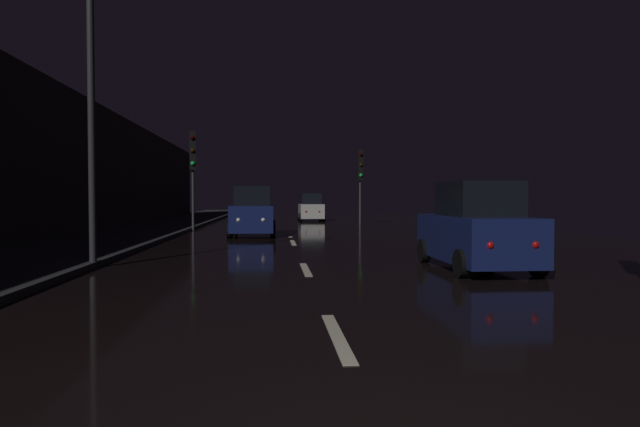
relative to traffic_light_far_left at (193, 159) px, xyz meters
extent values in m
cube|color=black|center=(4.66, 0.74, -3.58)|extent=(26.33, 84.00, 0.02)
cube|color=#28282B|center=(-2.30, 0.74, -3.49)|extent=(4.40, 84.00, 0.15)
cube|color=#2D2B28|center=(-4.90, -2.76, -0.45)|extent=(0.80, 63.00, 6.25)
cube|color=beige|center=(4.66, -20.76, -3.56)|extent=(0.16, 2.20, 0.01)
cube|color=beige|center=(4.66, -14.91, -3.56)|extent=(0.16, 2.20, 0.01)
cube|color=beige|center=(4.66, -7.60, -3.56)|extent=(0.16, 2.20, 0.01)
cube|color=beige|center=(4.66, -3.76, -3.56)|extent=(0.16, 2.20, 0.01)
cylinder|color=#38383A|center=(0.00, 0.02, -2.06)|extent=(0.12, 0.12, 3.01)
cube|color=black|center=(0.00, 0.02, 0.39)|extent=(0.35, 0.38, 1.90)
sphere|color=black|center=(0.02, -0.16, 1.02)|extent=(0.22, 0.22, 0.22)
sphere|color=black|center=(0.02, -0.16, 0.39)|extent=(0.22, 0.22, 0.22)
sphere|color=#19D84C|center=(0.02, -0.16, -0.24)|extent=(0.22, 0.22, 0.22)
cylinder|color=#38383A|center=(9.33, 5.74, -2.21)|extent=(0.12, 0.12, 2.72)
cube|color=black|center=(9.33, 5.74, 0.10)|extent=(0.34, 0.37, 1.90)
sphere|color=black|center=(9.34, 5.57, 0.73)|extent=(0.22, 0.22, 0.22)
sphere|color=black|center=(9.34, 5.57, 0.10)|extent=(0.22, 0.22, 0.22)
sphere|color=#19D84C|center=(9.34, 5.57, -0.54)|extent=(0.22, 0.22, 0.22)
cylinder|color=#2D2D30|center=(-0.20, -14.20, 0.07)|extent=(0.16, 0.16, 7.29)
cube|color=#141E51|center=(3.07, -3.69, -2.81)|extent=(1.77, 4.13, 1.08)
cube|color=black|center=(3.07, -3.54, -1.86)|extent=(1.50, 2.06, 0.83)
cylinder|color=black|center=(3.93, -5.13, -3.26)|extent=(0.22, 0.63, 0.63)
cylinder|color=black|center=(2.20, -5.13, -3.26)|extent=(0.22, 0.63, 0.63)
cylinder|color=black|center=(3.93, -2.24, -3.26)|extent=(0.22, 0.63, 0.63)
cylinder|color=black|center=(2.20, -2.24, -3.26)|extent=(0.22, 0.63, 0.63)
sphere|color=white|center=(3.55, -5.71, -2.81)|extent=(0.18, 0.18, 0.18)
sphere|color=white|center=(2.58, -5.71, -2.81)|extent=(0.18, 0.18, 0.18)
sphere|color=red|center=(3.55, -1.67, -2.81)|extent=(0.18, 0.18, 0.18)
sphere|color=red|center=(2.58, -1.67, -2.81)|extent=(0.18, 0.18, 0.18)
cube|color=#141E51|center=(8.53, -15.10, -2.86)|extent=(1.64, 3.83, 1.00)
cube|color=black|center=(8.53, -15.24, -1.98)|extent=(1.40, 1.92, 0.77)
cylinder|color=black|center=(7.72, -13.76, -3.28)|extent=(0.20, 0.58, 0.58)
cylinder|color=black|center=(9.33, -13.76, -3.28)|extent=(0.20, 0.58, 0.58)
cylinder|color=black|center=(7.72, -16.45, -3.28)|extent=(0.20, 0.58, 0.58)
cylinder|color=black|center=(9.33, -16.45, -3.28)|extent=(0.20, 0.58, 0.58)
sphere|color=slate|center=(8.07, -13.23, -2.86)|extent=(0.16, 0.16, 0.16)
sphere|color=slate|center=(8.98, -13.23, -2.86)|extent=(0.16, 0.16, 0.16)
sphere|color=red|center=(8.07, -16.98, -2.86)|extent=(0.16, 0.16, 0.16)
sphere|color=red|center=(8.98, -16.98, -2.86)|extent=(0.16, 0.16, 0.16)
cube|color=silver|center=(6.68, 11.42, -2.86)|extent=(1.64, 3.82, 1.00)
cube|color=black|center=(6.68, 11.28, -1.98)|extent=(1.39, 1.91, 0.76)
cylinder|color=black|center=(5.88, 12.75, -3.28)|extent=(0.20, 0.58, 0.58)
cylinder|color=black|center=(7.49, 12.75, -3.28)|extent=(0.20, 0.58, 0.58)
cylinder|color=black|center=(5.88, 10.08, -3.28)|extent=(0.20, 0.58, 0.58)
cylinder|color=black|center=(7.49, 10.08, -3.28)|extent=(0.20, 0.58, 0.58)
sphere|color=slate|center=(6.23, 13.29, -2.86)|extent=(0.16, 0.16, 0.16)
sphere|color=slate|center=(7.13, 13.29, -2.86)|extent=(0.16, 0.16, 0.16)
sphere|color=red|center=(6.23, 9.54, -2.86)|extent=(0.16, 0.16, 0.16)
sphere|color=red|center=(7.13, 9.54, -2.86)|extent=(0.16, 0.16, 0.16)
camera|label=1|loc=(3.92, -26.86, -1.97)|focal=29.94mm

